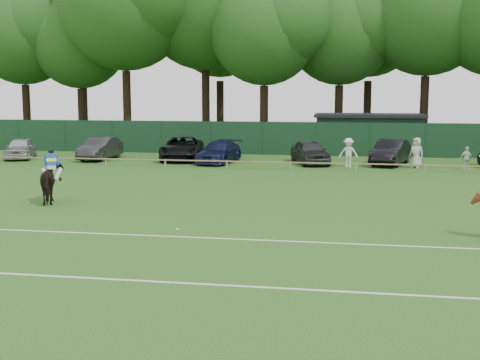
% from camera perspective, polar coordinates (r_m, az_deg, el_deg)
% --- Properties ---
extents(ground, '(160.00, 160.00, 0.00)m').
position_cam_1_polar(ground, '(22.24, -2.62, -4.60)').
color(ground, '#1E4C14').
rests_on(ground, ground).
extents(horse_dark, '(1.86, 2.42, 1.86)m').
position_cam_1_polar(horse_dark, '(28.92, -16.35, -0.12)').
color(horse_dark, black).
rests_on(horse_dark, ground).
extents(sedan_silver, '(3.08, 4.75, 1.51)m').
position_cam_1_polar(sedan_silver, '(48.50, -18.91, 2.69)').
color(sedan_silver, '#B0B2B6').
rests_on(sedan_silver, ground).
extents(sedan_grey, '(1.75, 4.78, 1.57)m').
position_cam_1_polar(sedan_grey, '(46.36, -12.32, 2.75)').
color(sedan_grey, '#2A2A2C').
rests_on(sedan_grey, ground).
extents(suv_black, '(3.63, 6.25, 1.64)m').
position_cam_1_polar(suv_black, '(45.19, -5.17, 2.82)').
color(suv_black, black).
rests_on(suv_black, ground).
extents(sedan_navy, '(2.63, 5.23, 1.46)m').
position_cam_1_polar(sedan_navy, '(43.22, -1.89, 2.49)').
color(sedan_navy, '#13183C').
rests_on(sedan_navy, ground).
extents(hatch_grey, '(3.29, 5.03, 1.59)m').
position_cam_1_polar(hatch_grey, '(42.83, 6.24, 2.49)').
color(hatch_grey, '#2E2E30').
rests_on(hatch_grey, ground).
extents(estate_black, '(3.01, 5.24, 1.63)m').
position_cam_1_polar(estate_black, '(43.24, 13.24, 2.41)').
color(estate_black, black).
rests_on(estate_black, ground).
extents(spectator_left, '(1.23, 0.76, 1.85)m').
position_cam_1_polar(spectator_left, '(41.37, 9.62, 2.42)').
color(spectator_left, silver).
rests_on(spectator_left, ground).
extents(spectator_mid, '(0.94, 0.70, 1.48)m').
position_cam_1_polar(spectator_mid, '(41.39, 19.47, 1.82)').
color(spectator_mid, silver).
rests_on(spectator_mid, ground).
extents(spectator_right, '(1.12, 1.02, 1.92)m').
position_cam_1_polar(spectator_right, '(41.86, 15.41, 2.35)').
color(spectator_right, beige).
rests_on(spectator_right, ground).
extents(rider_dark, '(0.89, 0.59, 1.41)m').
position_cam_1_polar(rider_dark, '(28.81, -16.41, 1.45)').
color(rider_dark, silver).
rests_on(rider_dark, ground).
extents(polo_ball, '(0.09, 0.09, 0.09)m').
position_cam_1_polar(polo_ball, '(22.47, -5.58, -4.38)').
color(polo_ball, silver).
rests_on(polo_ball, ground).
extents(pitch_lines, '(60.00, 5.10, 0.01)m').
position_cam_1_polar(pitch_lines, '(18.94, -4.96, -6.83)').
color(pitch_lines, silver).
rests_on(pitch_lines, ground).
extents(pitch_rail, '(62.10, 0.10, 0.50)m').
position_cam_1_polar(pitch_rail, '(39.71, 3.06, 1.59)').
color(pitch_rail, '#997F5B').
rests_on(pitch_rail, ground).
extents(perimeter_fence, '(92.08, 0.08, 2.50)m').
position_cam_1_polar(perimeter_fence, '(48.55, 4.37, 3.69)').
color(perimeter_fence, '#14351E').
rests_on(perimeter_fence, ground).
extents(utility_shed, '(8.40, 4.40, 3.04)m').
position_cam_1_polar(utility_shed, '(51.30, 11.41, 4.10)').
color(utility_shed, '#14331E').
rests_on(utility_shed, ground).
extents(tree_row, '(96.00, 12.00, 21.00)m').
position_cam_1_polar(tree_row, '(56.46, 7.19, 2.97)').
color(tree_row, '#26561C').
rests_on(tree_row, ground).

